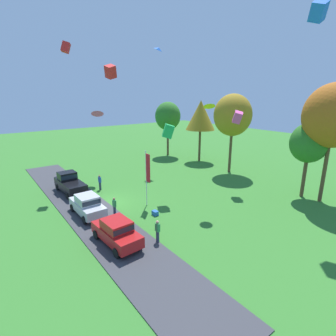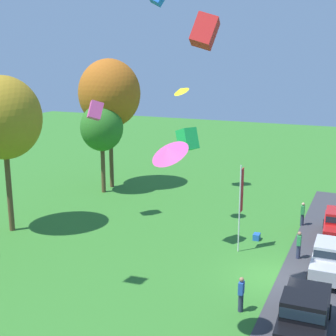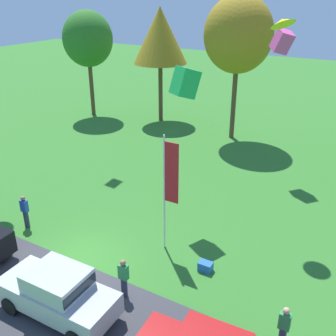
% 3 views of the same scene
% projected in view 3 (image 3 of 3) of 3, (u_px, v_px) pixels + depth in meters
% --- Properties ---
extents(ground_plane, '(120.00, 120.00, 0.00)m').
position_uv_depth(ground_plane, '(81.00, 260.00, 16.95)').
color(ground_plane, '#337528').
extents(pavement_strip, '(36.00, 4.40, 0.06)m').
position_uv_depth(pavement_strip, '(38.00, 294.00, 15.02)').
color(pavement_strip, '#38383D').
rests_on(pavement_strip, ground).
extents(car_sedan_by_flagpole, '(4.43, 2.01, 1.84)m').
position_uv_depth(car_sedan_by_flagpole, '(58.00, 291.00, 13.69)').
color(car_sedan_by_flagpole, '#B7B7BC').
rests_on(car_sedan_by_flagpole, ground).
extents(person_beside_suv, '(0.36, 0.24, 1.71)m').
position_uv_depth(person_beside_suv, '(124.00, 278.00, 14.55)').
color(person_beside_suv, '#2D334C').
rests_on(person_beside_suv, ground).
extents(person_on_lawn, '(0.36, 0.24, 1.71)m').
position_uv_depth(person_on_lawn, '(284.00, 328.00, 12.42)').
color(person_on_lawn, '#2D334C').
rests_on(person_on_lawn, ground).
extents(person_watching_sky, '(0.36, 0.24, 1.71)m').
position_uv_depth(person_watching_sky, '(25.00, 211.00, 18.93)').
color(person_watching_sky, '#2D334C').
rests_on(person_watching_sky, ground).
extents(tree_far_right, '(4.31, 4.31, 9.09)m').
position_uv_depth(tree_far_right, '(88.00, 39.00, 33.78)').
color(tree_far_right, brown).
rests_on(tree_far_right, ground).
extents(tree_left_of_center, '(4.47, 4.47, 9.44)m').
position_uv_depth(tree_left_of_center, '(160.00, 36.00, 31.94)').
color(tree_left_of_center, brown).
rests_on(tree_left_of_center, ground).
extents(tree_right_of_center, '(4.93, 4.93, 10.41)m').
position_uv_depth(tree_right_of_center, '(238.00, 35.00, 27.73)').
color(tree_right_of_center, brown).
rests_on(tree_right_of_center, ground).
extents(flag_banner, '(0.71, 0.08, 5.38)m').
position_uv_depth(flag_banner, '(169.00, 180.00, 16.30)').
color(flag_banner, silver).
rests_on(flag_banner, ground).
extents(cooler_box, '(0.56, 0.40, 0.40)m').
position_uv_depth(cooler_box, '(205.00, 267.00, 16.22)').
color(cooler_box, blue).
rests_on(cooler_box, ground).
extents(kite_box_topmost, '(1.41, 1.52, 1.47)m').
position_uv_depth(kite_box_topmost, '(185.00, 82.00, 17.75)').
color(kite_box_topmost, green).
extents(kite_box_mid_center, '(1.53, 1.26, 1.53)m').
position_uv_depth(kite_box_mid_center, '(282.00, 41.00, 22.34)').
color(kite_box_mid_center, '#EA4C9E').
extents(kite_delta_high_right, '(1.47, 1.47, 0.72)m').
position_uv_depth(kite_delta_high_right, '(283.00, 22.00, 16.55)').
color(kite_delta_high_right, yellow).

